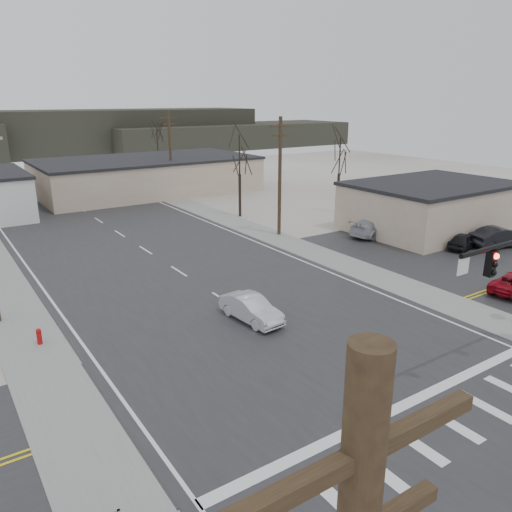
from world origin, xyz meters
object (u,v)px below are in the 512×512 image
(fire_hydrant, at_px, (39,336))
(car_parked_silver, at_px, (377,227))
(sedan_crossing, at_px, (251,308))
(car_parked_dark_a, at_px, (464,241))
(car_far_b, at_px, (35,186))
(car_parked_dark_b, at_px, (500,237))
(car_far_a, at_px, (73,185))

(fire_hydrant, distance_m, car_parked_silver, 28.92)
(sedan_crossing, distance_m, car_parked_silver, 20.30)
(car_parked_dark_a, relative_size, car_parked_silver, 0.68)
(sedan_crossing, height_order, car_parked_silver, car_parked_silver)
(fire_hydrant, bearing_deg, car_far_b, 79.29)
(car_parked_dark_b, xyz_separation_m, car_parked_silver, (-5.60, 7.84, -0.01))
(fire_hydrant, bearing_deg, car_parked_dark_a, -2.86)
(car_far_b, distance_m, car_parked_dark_b, 53.63)
(fire_hydrant, distance_m, sedan_crossing, 10.57)
(fire_hydrant, distance_m, car_parked_dark_a, 31.33)
(car_parked_silver, bearing_deg, car_far_b, 22.43)
(car_far_a, distance_m, car_parked_dark_a, 47.25)
(car_parked_dark_a, height_order, car_parked_silver, car_parked_silver)
(fire_hydrant, bearing_deg, sedan_crossing, -18.76)
(fire_hydrant, relative_size, car_parked_dark_a, 0.23)
(sedan_crossing, height_order, car_far_b, car_far_b)
(car_far_a, xyz_separation_m, car_far_b, (-4.04, 2.48, -0.09))
(car_far_b, xyz_separation_m, car_parked_silver, (20.12, -39.23, 0.08))
(car_parked_dark_a, height_order, car_parked_dark_b, car_parked_dark_b)
(car_parked_dark_a, xyz_separation_m, car_parked_dark_b, (2.80, -1.27, 0.17))
(sedan_crossing, distance_m, car_parked_dark_a, 21.36)
(car_far_a, height_order, car_parked_dark_a, car_far_a)
(fire_hydrant, relative_size, car_parked_dark_b, 0.18)
(fire_hydrant, bearing_deg, car_parked_dark_b, -4.76)
(car_parked_dark_b, height_order, car_parked_silver, car_parked_dark_b)
(car_parked_dark_a, distance_m, car_parked_dark_b, 3.08)
(car_parked_dark_a, bearing_deg, car_far_a, 9.62)
(car_far_a, relative_size, car_parked_dark_b, 1.12)
(car_far_b, bearing_deg, fire_hydrant, -114.15)
(car_far_b, height_order, car_parked_silver, car_parked_silver)
(sedan_crossing, xyz_separation_m, car_far_a, (2.41, 45.15, 0.12))
(sedan_crossing, bearing_deg, car_parked_dark_b, -4.37)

